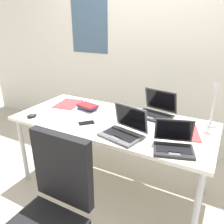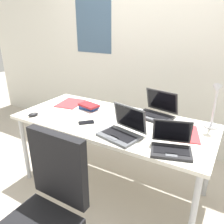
{
  "view_description": "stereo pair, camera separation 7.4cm",
  "coord_description": "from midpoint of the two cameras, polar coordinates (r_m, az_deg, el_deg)",
  "views": [
    {
      "loc": [
        0.88,
        -1.65,
        1.58
      ],
      "look_at": [
        0.0,
        0.0,
        0.82
      ],
      "focal_mm": 36.1,
      "sensor_mm": 36.0,
      "label": 1
    },
    {
      "loc": [
        0.95,
        -1.62,
        1.58
      ],
      "look_at": [
        0.0,
        0.0,
        0.82
      ],
      "focal_mm": 36.1,
      "sensor_mm": 36.0,
      "label": 2
    }
  ],
  "objects": [
    {
      "name": "ground_plane",
      "position": [
        2.45,
        0.9,
        -18.09
      ],
      "size": [
        12.0,
        12.0,
        0.0
      ],
      "primitive_type": "plane",
      "color": "#B7AD9E"
    },
    {
      "name": "wall_back",
      "position": [
        2.9,
        12.27,
        16.05
      ],
      "size": [
        6.0,
        0.13,
        2.6
      ],
      "color": "silver",
      "rests_on": "ground_plane"
    },
    {
      "name": "desk",
      "position": [
        2.08,
        1.02,
        -3.51
      ],
      "size": [
        1.8,
        0.8,
        0.74
      ],
      "color": "silver",
      "rests_on": "ground_plane"
    },
    {
      "name": "desk_lamp",
      "position": [
        2.02,
        25.44,
        1.31
      ],
      "size": [
        0.12,
        0.18,
        0.4
      ],
      "color": "silver",
      "rests_on": "desk"
    },
    {
      "name": "laptop_near_lamp",
      "position": [
        1.77,
        3.83,
        -4.63
      ],
      "size": [
        0.36,
        0.32,
        0.23
      ],
      "color": "#515459",
      "rests_on": "desk"
    },
    {
      "name": "laptop_front_right",
      "position": [
        1.63,
        16.07,
        -8.07
      ],
      "size": [
        0.33,
        0.3,
        0.2
      ],
      "color": "#232326",
      "rests_on": "desk"
    },
    {
      "name": "laptop_front_left",
      "position": [
        2.17,
        12.05,
        0.11
      ],
      "size": [
        0.37,
        0.34,
        0.24
      ],
      "color": "#232326",
      "rests_on": "desk"
    },
    {
      "name": "computer_mouse",
      "position": [
        2.25,
        -18.46,
        -0.61
      ],
      "size": [
        0.09,
        0.11,
        0.03
      ],
      "primitive_type": "ellipsoid",
      "rotation": [
        0.0,
        0.0,
        -0.39
      ],
      "color": "black",
      "rests_on": "desk"
    },
    {
      "name": "cell_phone",
      "position": [
        2.0,
        -5.49,
        -2.66
      ],
      "size": [
        0.14,
        0.14,
        0.01
      ],
      "primitive_type": "cube",
      "rotation": [
        0.0,
        0.0,
        -0.78
      ],
      "color": "black",
      "rests_on": "desk"
    },
    {
      "name": "book_stack",
      "position": [
        2.31,
        -4.95,
        1.42
      ],
      "size": [
        0.22,
        0.17,
        0.05
      ],
      "color": "navy",
      "rests_on": "desk"
    },
    {
      "name": "paper_folder_near_mouse",
      "position": [
        2.5,
        -9.66,
        2.2
      ],
      "size": [
        0.28,
        0.35,
        0.01
      ],
      "primitive_type": "cube",
      "rotation": [
        0.0,
        0.0,
        0.17
      ],
      "color": "red",
      "rests_on": "desk"
    },
    {
      "name": "paper_folder_front_left",
      "position": [
        1.91,
        18.71,
        -5.12
      ],
      "size": [
        0.31,
        0.36,
        0.01
      ],
      "primitive_type": "cube",
      "rotation": [
        0.0,
        0.0,
        0.3
      ],
      "color": "red",
      "rests_on": "desk"
    }
  ]
}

